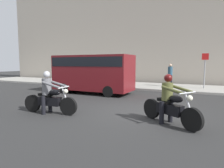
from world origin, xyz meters
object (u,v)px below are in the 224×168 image
Objects in this scene: street_sign_post at (205,67)px; parked_van_maroon at (93,71)px; pedestrian_bystander at (170,73)px; motorcycle_with_rider_gray at (49,96)px; motorcycle_with_rider_olive at (170,104)px.

parked_van_maroon is at bearing -143.99° from street_sign_post.
street_sign_post is at bearing -3.18° from pedestrian_bystander.
street_sign_post is 1.44× the size of pedestrian_bystander.
pedestrian_bystander is at bearing 74.14° from motorcycle_with_rider_gray.
street_sign_post reaches higher than motorcycle_with_rider_gray.
street_sign_post is at bearing 84.74° from motorcycle_with_rider_olive.
pedestrian_bystander is (3.95, 4.71, -0.25)m from parked_van_maroon.
motorcycle_with_rider_olive is at bearing 8.67° from motorcycle_with_rider_gray.
parked_van_maroon is 2.92× the size of pedestrian_bystander.
parked_van_maroon is 7.80m from street_sign_post.
parked_van_maroon is at bearing 103.24° from motorcycle_with_rider_gray.
street_sign_post is at bearing 61.95° from motorcycle_with_rider_gray.
motorcycle_with_rider_gray is at bearing -105.86° from pedestrian_bystander.
street_sign_post is (5.12, 9.61, 0.99)m from motorcycle_with_rider_gray.
motorcycle_with_rider_olive is 0.88× the size of motorcycle_with_rider_gray.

